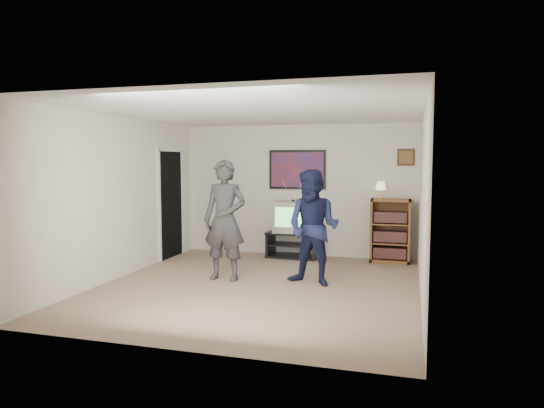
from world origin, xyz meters
The scene contains 13 objects.
room_shell centered at (0.00, 0.35, 1.25)m, with size 4.51×5.00×2.51m.
media_stand centered at (-0.01, 2.23, 0.24)m, with size 1.00×0.59×0.48m.
crt_television centered at (-0.02, 2.23, 0.77)m, with size 0.68×0.58×0.58m, color #999994, non-canonical shape.
bookshelf centered at (1.76, 2.28, 0.57)m, with size 0.69×0.40×1.14m, color brown, non-canonical shape.
table_lamp centered at (1.58, 2.28, 1.29)m, with size 0.20×0.20×0.31m, color #FBF0BE, non-canonical shape.
person_tall centered at (-0.61, 0.25, 0.92)m, with size 0.67×0.44×1.83m, color #302F32.
person_short centered at (0.74, 0.32, 0.85)m, with size 0.82×0.64×1.69m, color #161B3D.
controller_left centered at (-0.63, 0.44, 1.11)m, with size 0.04×0.12×0.04m, color white.
controller_right centered at (0.72, 0.52, 0.95)m, with size 0.04×0.13×0.04m, color white.
poster centered at (0.00, 2.48, 1.65)m, with size 1.10×0.03×0.75m, color black.
air_vent centered at (-0.55, 2.48, 1.95)m, with size 0.28×0.02×0.14m, color white.
small_picture centered at (2.00, 2.48, 1.88)m, with size 0.30×0.03×0.30m, color black.
doorway centered at (-2.23, 1.60, 1.00)m, with size 0.03×0.85×2.00m, color black.
Camera 1 is at (2.08, -6.57, 1.80)m, focal length 32.00 mm.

